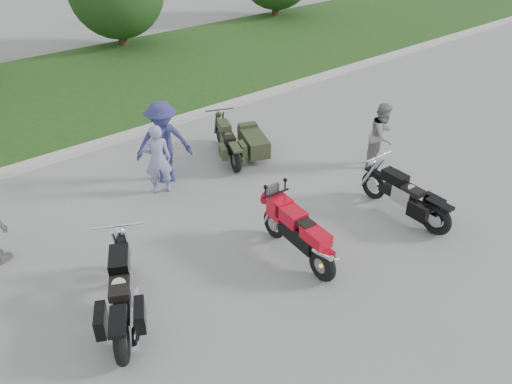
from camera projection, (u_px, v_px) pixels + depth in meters
ground at (264, 259)px, 8.91m from camera, size 80.00×80.00×0.00m
curb at (114, 139)px, 12.80m from camera, size 60.00×0.30×0.15m
grass_strip at (55, 94)px, 15.53m from camera, size 60.00×8.00×0.14m
sportbike_red at (299, 232)px, 8.65m from camera, size 0.46×2.01×0.95m
cruiser_left at (122, 296)px, 7.46m from camera, size 1.25×2.21×0.93m
cruiser_right at (408, 198)px, 9.81m from camera, size 0.38×2.19×0.84m
cruiser_sidecar at (243, 143)px, 11.98m from camera, size 1.45×1.98×0.80m
person_stripe at (158, 159)px, 10.42m from camera, size 0.67×0.57×1.57m
person_grey at (382, 136)px, 11.39m from camera, size 0.87×0.74×1.55m
person_denim at (163, 143)px, 10.74m from camera, size 1.39×1.15×1.87m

